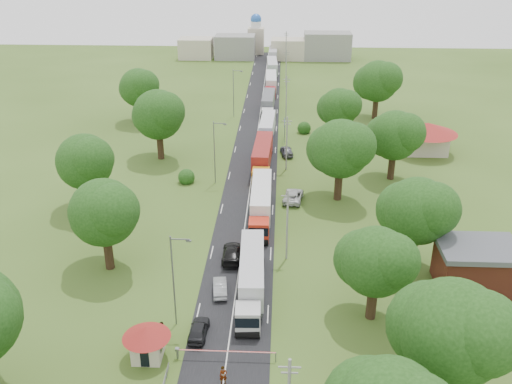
# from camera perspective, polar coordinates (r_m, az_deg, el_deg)

# --- Properties ---
(ground) EXTENTS (260.00, 260.00, 0.00)m
(ground) POSITION_cam_1_polar(r_m,az_deg,el_deg) (74.99, -1.17, -3.79)
(ground) COLOR #38511B
(ground) RESTS_ON ground
(road) EXTENTS (8.00, 200.00, 0.04)m
(road) POSITION_cam_1_polar(r_m,az_deg,el_deg) (93.03, -0.37, 2.08)
(road) COLOR black
(road) RESTS_ON ground
(boom_barrier) EXTENTS (9.22, 0.35, 1.18)m
(boom_barrier) POSITION_cam_1_polar(r_m,az_deg,el_deg) (53.96, -4.47, -15.64)
(boom_barrier) COLOR slate
(boom_barrier) RESTS_ON ground
(guard_booth) EXTENTS (4.40, 4.40, 3.45)m
(guard_booth) POSITION_cam_1_polar(r_m,az_deg,el_deg) (54.12, -10.87, -14.20)
(guard_booth) COLOR #BDB49C
(guard_booth) RESTS_ON ground
(info_sign) EXTENTS (0.12, 3.10, 4.10)m
(info_sign) POSITION_cam_1_polar(r_m,az_deg,el_deg) (105.95, 2.89, 6.65)
(info_sign) COLOR slate
(info_sign) RESTS_ON ground
(pole_1) EXTENTS (1.60, 0.24, 9.00)m
(pole_1) POSITION_cam_1_polar(r_m,az_deg,el_deg) (66.48, 3.14, -3.22)
(pole_1) COLOR gray
(pole_1) RESTS_ON ground
(pole_2) EXTENTS (1.60, 0.24, 9.00)m
(pole_2) POSITION_cam_1_polar(r_m,az_deg,el_deg) (92.16, 3.09, 4.95)
(pole_2) COLOR gray
(pole_2) RESTS_ON ground
(pole_3) EXTENTS (1.60, 0.24, 9.00)m
(pole_3) POSITION_cam_1_polar(r_m,az_deg,el_deg) (118.90, 3.06, 9.50)
(pole_3) COLOR gray
(pole_3) RESTS_ON ground
(pole_4) EXTENTS (1.60, 0.24, 9.00)m
(pole_4) POSITION_cam_1_polar(r_m,az_deg,el_deg) (146.11, 3.04, 12.37)
(pole_4) COLOR gray
(pole_4) RESTS_ON ground
(pole_5) EXTENTS (1.60, 0.24, 9.00)m
(pole_5) POSITION_cam_1_polar(r_m,az_deg,el_deg) (173.57, 3.02, 14.34)
(pole_5) COLOR gray
(pole_5) RESTS_ON ground
(lamp_0) EXTENTS (2.03, 0.22, 10.00)m
(lamp_0) POSITION_cam_1_polar(r_m,az_deg,el_deg) (55.73, -8.14, -8.41)
(lamp_0) COLOR slate
(lamp_0) RESTS_ON ground
(lamp_1) EXTENTS (2.03, 0.22, 10.00)m
(lamp_1) POSITION_cam_1_polar(r_m,az_deg,el_deg) (86.80, -4.09, 4.26)
(lamp_1) COLOR slate
(lamp_1) RESTS_ON ground
(lamp_2) EXTENTS (2.03, 0.22, 10.00)m
(lamp_2) POSITION_cam_1_polar(r_m,az_deg,el_deg) (120.05, -2.20, 10.09)
(lamp_2) COLOR slate
(lamp_2) RESTS_ON ground
(tree_1) EXTENTS (9.60, 9.60, 12.05)m
(tree_1) POSITION_cam_1_polar(r_m,az_deg,el_deg) (47.42, 19.00, -12.94)
(tree_1) COLOR #382616
(tree_1) RESTS_ON ground
(tree_2) EXTENTS (8.00, 8.00, 10.10)m
(tree_2) POSITION_cam_1_polar(r_m,az_deg,el_deg) (56.86, 11.86, -6.75)
(tree_2) COLOR #382616
(tree_2) RESTS_ON ground
(tree_3) EXTENTS (8.80, 8.80, 11.07)m
(tree_3) POSITION_cam_1_polar(r_m,az_deg,el_deg) (66.37, 15.81, -1.77)
(tree_3) COLOR #382616
(tree_3) RESTS_ON ground
(tree_4) EXTENTS (9.60, 9.60, 12.05)m
(tree_4) POSITION_cam_1_polar(r_m,az_deg,el_deg) (81.33, 8.45, 4.35)
(tree_4) COLOR #382616
(tree_4) RESTS_ON ground
(tree_5) EXTENTS (8.80, 8.80, 11.07)m
(tree_5) POSITION_cam_1_polar(r_m,az_deg,el_deg) (90.33, 13.69, 5.56)
(tree_5) COLOR #382616
(tree_5) RESTS_ON ground
(tree_6) EXTENTS (8.00, 8.00, 10.10)m
(tree_6) POSITION_cam_1_polar(r_m,az_deg,el_deg) (105.55, 8.31, 8.39)
(tree_6) COLOR #382616
(tree_6) RESTS_ON ground
(tree_7) EXTENTS (9.60, 9.60, 12.05)m
(tree_7) POSITION_cam_1_polar(r_m,az_deg,el_deg) (120.81, 12.05, 10.80)
(tree_7) COLOR #382616
(tree_7) RESTS_ON ground
(tree_10) EXTENTS (8.80, 8.80, 11.07)m
(tree_10) POSITION_cam_1_polar(r_m,az_deg,el_deg) (65.77, -14.98, -1.92)
(tree_10) COLOR #382616
(tree_10) RESTS_ON ground
(tree_11) EXTENTS (8.80, 8.80, 11.07)m
(tree_11) POSITION_cam_1_polar(r_m,az_deg,el_deg) (80.94, -16.74, 2.96)
(tree_11) COLOR #382616
(tree_11) RESTS_ON ground
(tree_12) EXTENTS (9.60, 9.60, 12.05)m
(tree_12) POSITION_cam_1_polar(r_m,az_deg,el_deg) (97.33, -9.76, 7.67)
(tree_12) COLOR #382616
(tree_12) RESTS_ON ground
(tree_13) EXTENTS (8.80, 8.80, 11.07)m
(tree_13) POSITION_cam_1_polar(r_m,az_deg,el_deg) (118.05, -11.62, 10.20)
(tree_13) COLOR #382616
(tree_13) RESTS_ON ground
(house_brick) EXTENTS (8.60, 6.60, 5.20)m
(house_brick) POSITION_cam_1_polar(r_m,az_deg,el_deg) (66.66, 21.15, -6.95)
(house_brick) COLOR maroon
(house_brick) RESTS_ON ground
(house_cream) EXTENTS (10.08, 10.08, 5.80)m
(house_cream) POSITION_cam_1_polar(r_m,az_deg,el_deg) (104.15, 16.73, 5.66)
(house_cream) COLOR #BDB49C
(house_cream) RESTS_ON ground
(distant_town) EXTENTS (52.00, 8.00, 8.00)m
(distant_town) POSITION_cam_1_polar(r_m,az_deg,el_deg) (178.75, 1.42, 14.27)
(distant_town) COLOR gray
(distant_town) RESTS_ON ground
(church) EXTENTS (5.00, 5.00, 12.30)m
(church) POSITION_cam_1_polar(r_m,az_deg,el_deg) (186.46, -0.01, 15.31)
(church) COLOR #BDB49C
(church) RESTS_ON ground
(truck_0) EXTENTS (2.98, 14.82, 4.10)m
(truck_0) POSITION_cam_1_polar(r_m,az_deg,el_deg) (61.35, -0.46, -8.49)
(truck_0) COLOR beige
(truck_0) RESTS_ON ground
(truck_1) EXTENTS (2.75, 15.29, 4.24)m
(truck_1) POSITION_cam_1_polar(r_m,az_deg,el_deg) (77.07, 0.50, -1.08)
(truck_1) COLOR red
(truck_1) RESTS_ON ground
(truck_2) EXTENTS (3.13, 15.69, 4.34)m
(truck_2) POSITION_cam_1_polar(r_m,az_deg,el_deg) (92.38, 0.64, 3.46)
(truck_2) COLOR orange
(truck_2) RESTS_ON ground
(truck_3) EXTENTS (2.84, 14.25, 3.94)m
(truck_3) POSITION_cam_1_polar(r_m,az_deg,el_deg) (106.54, 1.13, 6.26)
(truck_3) COLOR navy
(truck_3) RESTS_ON ground
(truck_4) EXTENTS (2.69, 14.01, 3.88)m
(truck_4) POSITION_cam_1_polar(r_m,az_deg,el_deg) (123.31, 1.23, 8.82)
(truck_4) COLOR white
(truck_4) RESTS_ON ground
(truck_5) EXTENTS (2.79, 14.64, 4.05)m
(truck_5) POSITION_cam_1_polar(r_m,az_deg,el_deg) (140.00, 1.51, 10.79)
(truck_5) COLOR maroon
(truck_5) RESTS_ON ground
(truck_6) EXTENTS (3.15, 14.81, 4.09)m
(truck_6) POSITION_cam_1_polar(r_m,az_deg,el_deg) (156.25, 1.62, 12.26)
(truck_6) COLOR #225B27
(truck_6) RESTS_ON ground
(truck_7) EXTENTS (2.43, 13.85, 3.84)m
(truck_7) POSITION_cam_1_polar(r_m,az_deg,el_deg) (174.05, 1.70, 13.50)
(truck_7) COLOR #A6A6A6
(truck_7) RESTS_ON ground
(car_lane_front) EXTENTS (1.89, 4.26, 1.43)m
(car_lane_front) POSITION_cam_1_polar(r_m,az_deg,el_deg) (56.82, -5.76, -13.53)
(car_lane_front) COLOR black
(car_lane_front) RESTS_ON ground
(car_lane_mid) EXTENTS (1.95, 4.25, 1.35)m
(car_lane_mid) POSITION_cam_1_polar(r_m,az_deg,el_deg) (62.53, -3.62, -9.49)
(car_lane_mid) COLOR #999CA0
(car_lane_mid) RESTS_ON ground
(car_lane_rear) EXTENTS (2.35, 5.59, 1.61)m
(car_lane_rear) POSITION_cam_1_polar(r_m,az_deg,el_deg) (68.29, -2.43, -6.12)
(car_lane_rear) COLOR black
(car_lane_rear) RESTS_ON ground
(car_verge_near) EXTENTS (3.32, 5.80, 1.52)m
(car_verge_near) POSITION_cam_1_polar(r_m,az_deg,el_deg) (82.75, 3.75, -0.39)
(car_verge_near) COLOR beige
(car_verge_near) RESTS_ON ground
(car_verge_far) EXTENTS (2.53, 4.89, 1.59)m
(car_verge_far) POSITION_cam_1_polar(r_m,az_deg,el_deg) (99.78, 3.09, 4.14)
(car_verge_far) COLOR #56575D
(car_verge_far) RESTS_ON ground
(pedestrian_near) EXTENTS (0.75, 0.58, 1.85)m
(pedestrian_near) POSITION_cam_1_polar(r_m,az_deg,el_deg) (51.53, -3.29, -17.88)
(pedestrian_near) COLOR gray
(pedestrian_near) RESTS_ON ground
(pedestrian_booth) EXTENTS (0.99, 1.02, 1.65)m
(pedestrian_booth) POSITION_cam_1_polar(r_m,az_deg,el_deg) (57.08, -9.38, -13.43)
(pedestrian_booth) COLOR gray
(pedestrian_booth) RESTS_ON ground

